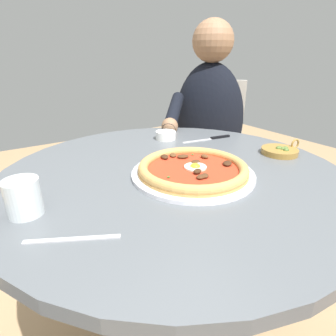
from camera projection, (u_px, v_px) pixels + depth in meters
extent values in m
cylinder|color=#565B60|center=(173.00, 174.00, 0.77)|extent=(0.96, 0.96, 0.03)
cylinder|color=#4E5257|center=(172.00, 274.00, 0.91)|extent=(0.11, 0.11, 0.70)
cylinder|color=white|center=(193.00, 173.00, 0.73)|extent=(0.33, 0.33, 0.01)
cylinder|color=tan|center=(193.00, 171.00, 0.73)|extent=(0.29, 0.29, 0.01)
torus|color=tan|center=(193.00, 167.00, 0.72)|extent=(0.29, 0.29, 0.03)
cylinder|color=red|center=(193.00, 169.00, 0.72)|extent=(0.28, 0.28, 0.00)
cylinder|color=white|center=(195.00, 167.00, 0.73)|extent=(0.06, 0.06, 0.00)
ellipsoid|color=yellow|center=(195.00, 166.00, 0.73)|extent=(0.03, 0.03, 0.02)
ellipsoid|color=brown|center=(205.00, 156.00, 0.79)|extent=(0.02, 0.03, 0.01)
ellipsoid|color=#3D2314|center=(197.00, 171.00, 0.69)|extent=(0.03, 0.03, 0.01)
ellipsoid|color=#4C2D19|center=(195.00, 162.00, 0.76)|extent=(0.04, 0.03, 0.01)
ellipsoid|color=brown|center=(173.00, 155.00, 0.81)|extent=(0.03, 0.03, 0.01)
ellipsoid|color=#4C2D19|center=(183.00, 156.00, 0.79)|extent=(0.04, 0.03, 0.01)
ellipsoid|color=#4C2D19|center=(201.00, 177.00, 0.66)|extent=(0.03, 0.02, 0.01)
ellipsoid|color=#3D2314|center=(227.00, 163.00, 0.74)|extent=(0.04, 0.04, 0.01)
ellipsoid|color=#4C2D19|center=(205.00, 176.00, 0.67)|extent=(0.03, 0.03, 0.01)
ellipsoid|color=#3D2314|center=(164.00, 157.00, 0.79)|extent=(0.03, 0.04, 0.01)
ellipsoid|color=#2D6B28|center=(168.00, 177.00, 0.67)|extent=(0.01, 0.01, 0.00)
ellipsoid|color=#2D6B28|center=(193.00, 154.00, 0.81)|extent=(0.01, 0.01, 0.00)
ellipsoid|color=#2D6B28|center=(188.00, 165.00, 0.74)|extent=(0.01, 0.01, 0.00)
cylinder|color=silver|center=(23.00, 197.00, 0.54)|extent=(0.07, 0.07, 0.08)
cylinder|color=silver|center=(26.00, 208.00, 0.55)|extent=(0.06, 0.06, 0.03)
cube|color=silver|center=(197.00, 141.00, 1.02)|extent=(0.12, 0.03, 0.00)
cube|color=black|center=(220.00, 137.00, 1.05)|extent=(0.08, 0.02, 0.01)
cylinder|color=white|center=(166.00, 135.00, 1.03)|extent=(0.08, 0.08, 0.03)
cylinder|color=olive|center=(166.00, 133.00, 1.03)|extent=(0.06, 0.06, 0.01)
cylinder|color=olive|center=(279.00, 151.00, 0.88)|extent=(0.11, 0.11, 0.02)
torus|color=olive|center=(295.00, 144.00, 0.90)|extent=(0.03, 0.01, 0.03)
ellipsoid|color=#516B2D|center=(286.00, 150.00, 0.86)|extent=(0.02, 0.02, 0.02)
ellipsoid|color=#516B2D|center=(280.00, 149.00, 0.88)|extent=(0.02, 0.02, 0.02)
ellipsoid|color=#516B2D|center=(278.00, 148.00, 0.88)|extent=(0.02, 0.02, 0.02)
ellipsoid|color=#516B2D|center=(283.00, 149.00, 0.88)|extent=(0.02, 0.02, 0.02)
ellipsoid|color=#516B2D|center=(285.00, 149.00, 0.88)|extent=(0.02, 0.02, 0.02)
cube|color=#BCBCC1|center=(72.00, 239.00, 0.48)|extent=(0.15, 0.08, 0.00)
cube|color=#282833|center=(203.00, 206.00, 1.60)|extent=(0.43, 0.44, 0.45)
ellipsoid|color=black|center=(208.00, 120.00, 1.41)|extent=(0.39, 0.41, 0.57)
sphere|color=#936B4C|center=(213.00, 41.00, 1.26)|extent=(0.19, 0.19, 0.19)
cylinder|color=black|center=(174.00, 112.00, 1.22)|extent=(0.22, 0.23, 0.15)
sphere|color=#936B4C|center=(170.00, 126.00, 1.15)|extent=(0.07, 0.07, 0.07)
cube|color=beige|center=(207.00, 164.00, 1.55)|extent=(0.54, 0.54, 0.02)
cube|color=beige|center=(213.00, 118.00, 1.62)|extent=(0.24, 0.28, 0.43)
cylinder|color=#B7B2A8|center=(170.00, 211.00, 1.53)|extent=(0.02, 0.02, 0.46)
cylinder|color=#B7B2A8|center=(232.00, 221.00, 1.45)|extent=(0.02, 0.02, 0.46)
cylinder|color=#B7B2A8|center=(183.00, 185.00, 1.84)|extent=(0.02, 0.02, 0.46)
cylinder|color=#B7B2A8|center=(235.00, 192.00, 1.75)|extent=(0.02, 0.02, 0.46)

